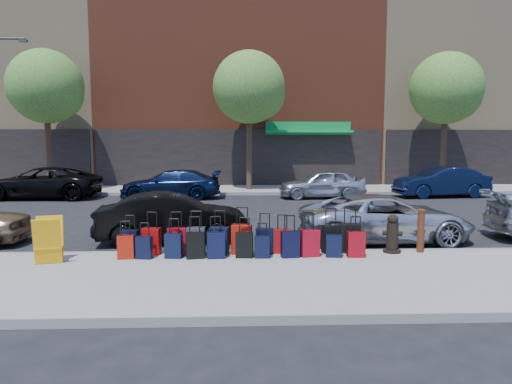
{
  "coord_description": "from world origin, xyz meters",
  "views": [
    {
      "loc": [
        -0.03,
        -14.82,
        2.63
      ],
      "look_at": [
        0.46,
        -1.5,
        1.19
      ],
      "focal_mm": 32.0,
      "sensor_mm": 36.0,
      "label": 1
    }
  ],
  "objects_px": {
    "car_far_3": "(441,182)",
    "car_near_1": "(173,218)",
    "fire_hydrant": "(392,235)",
    "suitcase_front_5": "(242,239)",
    "car_far_0": "(41,183)",
    "car_far_1": "(171,184)",
    "tree_right": "(449,90)",
    "car_near_2": "(385,218)",
    "display_rack": "(49,241)",
    "bollard": "(421,230)",
    "tree_center": "(252,89)",
    "tree_left": "(49,89)",
    "car_far_2": "(322,184)"
  },
  "relations": [
    {
      "from": "display_rack",
      "to": "suitcase_front_5",
      "type": "bearing_deg",
      "value": -5.91
    },
    {
      "from": "car_near_2",
      "to": "car_far_1",
      "type": "xyz_separation_m",
      "value": [
        -7.13,
        9.65,
        0.05
      ]
    },
    {
      "from": "fire_hydrant",
      "to": "car_far_1",
      "type": "height_order",
      "value": "car_far_1"
    },
    {
      "from": "car_far_0",
      "to": "car_far_3",
      "type": "relative_size",
      "value": 1.21
    },
    {
      "from": "tree_left",
      "to": "car_near_1",
      "type": "xyz_separation_m",
      "value": [
        8.06,
        -12.3,
        -4.76
      ]
    },
    {
      "from": "fire_hydrant",
      "to": "car_far_2",
      "type": "xyz_separation_m",
      "value": [
        0.46,
        11.43,
        0.14
      ]
    },
    {
      "from": "car_far_0",
      "to": "car_far_3",
      "type": "xyz_separation_m",
      "value": [
        19.11,
        -0.08,
        -0.01
      ]
    },
    {
      "from": "fire_hydrant",
      "to": "car_far_0",
      "type": "height_order",
      "value": "car_far_0"
    },
    {
      "from": "car_far_1",
      "to": "car_far_2",
      "type": "distance_m",
      "value": 7.17
    },
    {
      "from": "tree_left",
      "to": "tree_right",
      "type": "bearing_deg",
      "value": 0.0
    },
    {
      "from": "car_near_2",
      "to": "car_far_1",
      "type": "bearing_deg",
      "value": 34.62
    },
    {
      "from": "car_far_1",
      "to": "suitcase_front_5",
      "type": "bearing_deg",
      "value": 16.62
    },
    {
      "from": "car_near_2",
      "to": "car_far_3",
      "type": "height_order",
      "value": "car_far_3"
    },
    {
      "from": "tree_right",
      "to": "bollard",
      "type": "distance_m",
      "value": 16.61
    },
    {
      "from": "car_far_3",
      "to": "car_near_1",
      "type": "bearing_deg",
      "value": -55.9
    },
    {
      "from": "tree_right",
      "to": "suitcase_front_5",
      "type": "bearing_deg",
      "value": -127.87
    },
    {
      "from": "car_far_1",
      "to": "display_rack",
      "type": "bearing_deg",
      "value": -2.63
    },
    {
      "from": "car_near_1",
      "to": "car_far_0",
      "type": "xyz_separation_m",
      "value": [
        -7.56,
        9.73,
        0.09
      ]
    },
    {
      "from": "fire_hydrant",
      "to": "car_far_3",
      "type": "height_order",
      "value": "car_far_3"
    },
    {
      "from": "tree_center",
      "to": "tree_left",
      "type": "bearing_deg",
      "value": 180.0
    },
    {
      "from": "tree_left",
      "to": "tree_center",
      "type": "relative_size",
      "value": 1.0
    },
    {
      "from": "tree_center",
      "to": "display_rack",
      "type": "relative_size",
      "value": 7.66
    },
    {
      "from": "display_rack",
      "to": "car_near_1",
      "type": "height_order",
      "value": "car_near_1"
    },
    {
      "from": "fire_hydrant",
      "to": "bollard",
      "type": "distance_m",
      "value": 0.66
    },
    {
      "from": "car_far_0",
      "to": "car_far_1",
      "type": "xyz_separation_m",
      "value": [
        6.09,
        -0.2,
        -0.06
      ]
    },
    {
      "from": "tree_right",
      "to": "car_far_2",
      "type": "height_order",
      "value": "tree_right"
    },
    {
      "from": "bollard",
      "to": "display_rack",
      "type": "bearing_deg",
      "value": -175.39
    },
    {
      "from": "tree_center",
      "to": "bollard",
      "type": "xyz_separation_m",
      "value": [
        3.45,
        -14.27,
        -4.76
      ]
    },
    {
      "from": "car_near_1",
      "to": "car_far_1",
      "type": "distance_m",
      "value": 9.64
    },
    {
      "from": "suitcase_front_5",
      "to": "car_near_1",
      "type": "xyz_separation_m",
      "value": [
        -1.81,
        2.0,
        0.17
      ]
    },
    {
      "from": "fire_hydrant",
      "to": "car_near_2",
      "type": "relative_size",
      "value": 0.19
    },
    {
      "from": "bollard",
      "to": "car_far_3",
      "type": "height_order",
      "value": "car_far_3"
    },
    {
      "from": "tree_left",
      "to": "car_far_0",
      "type": "xyz_separation_m",
      "value": [
        0.5,
        -2.58,
        -4.67
      ]
    },
    {
      "from": "tree_center",
      "to": "car_far_2",
      "type": "height_order",
      "value": "tree_center"
    },
    {
      "from": "suitcase_front_5",
      "to": "car_far_1",
      "type": "relative_size",
      "value": 0.23
    },
    {
      "from": "car_near_2",
      "to": "car_far_0",
      "type": "distance_m",
      "value": 16.49
    },
    {
      "from": "tree_left",
      "to": "tree_center",
      "type": "bearing_deg",
      "value": 0.0
    },
    {
      "from": "tree_right",
      "to": "display_rack",
      "type": "bearing_deg",
      "value": -135.38
    },
    {
      "from": "car_far_0",
      "to": "car_far_1",
      "type": "height_order",
      "value": "car_far_0"
    },
    {
      "from": "tree_center",
      "to": "car_far_0",
      "type": "relative_size",
      "value": 1.36
    },
    {
      "from": "tree_right",
      "to": "car_near_2",
      "type": "xyz_separation_m",
      "value": [
        -7.28,
        -12.43,
        -4.79
      ]
    },
    {
      "from": "bollard",
      "to": "tree_right",
      "type": "bearing_deg",
      "value": 63.7
    },
    {
      "from": "tree_left",
      "to": "car_far_3",
      "type": "height_order",
      "value": "tree_left"
    },
    {
      "from": "car_near_2",
      "to": "car_near_1",
      "type": "bearing_deg",
      "value": 86.88
    },
    {
      "from": "suitcase_front_5",
      "to": "car_far_2",
      "type": "xyz_separation_m",
      "value": [
        3.87,
        11.46,
        0.21
      ]
    },
    {
      "from": "display_rack",
      "to": "bollard",
      "type": "bearing_deg",
      "value": -10.06
    },
    {
      "from": "display_rack",
      "to": "car_near_2",
      "type": "bearing_deg",
      "value": 2.97
    },
    {
      "from": "tree_right",
      "to": "fire_hydrant",
      "type": "bearing_deg",
      "value": -118.36
    },
    {
      "from": "fire_hydrant",
      "to": "car_near_1",
      "type": "relative_size",
      "value": 0.22
    },
    {
      "from": "suitcase_front_5",
      "to": "car_near_1",
      "type": "bearing_deg",
      "value": 142.53
    }
  ]
}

